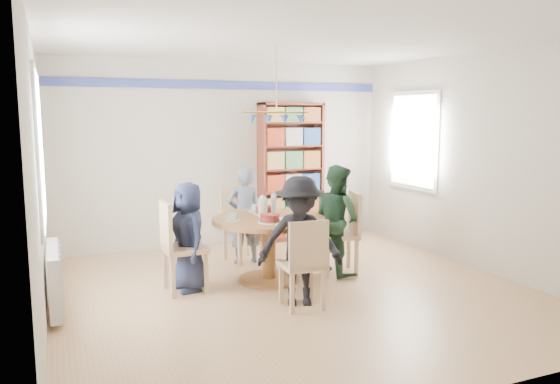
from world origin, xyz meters
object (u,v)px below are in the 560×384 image
person_right (337,220)px  bookshelf (291,173)px  person_left (189,237)px  chair_left (177,243)px  person_far (244,215)px  chair_right (345,229)px  chair_near (305,260)px  radiator (54,278)px  dining_table (269,234)px  person_near (300,241)px  chair_far (240,219)px

person_right → bookshelf: 1.95m
person_left → person_right: (1.81, -0.07, 0.07)m
chair_left → person_far: bearing=39.0°
chair_right → chair_near: (-1.01, -0.98, -0.04)m
chair_left → chair_right: size_ratio=1.02×
radiator → chair_left: bearing=7.3°
dining_table → bookshelf: 2.24m
chair_right → bookshelf: size_ratio=0.47×
dining_table → person_far: size_ratio=1.03×
person_left → person_far: size_ratio=0.95×
person_near → person_left: bearing=155.7°
chair_right → person_near: person_near is taller
person_near → bookshelf: 2.97m
radiator → chair_far: (2.29, 1.19, 0.20)m
dining_table → chair_far: size_ratio=1.29×
chair_left → person_right: 1.95m
chair_left → person_far: size_ratio=0.80×
chair_right → chair_far: chair_far is taller
person_near → chair_near: bearing=-76.1°
person_left → person_far: (0.92, 0.81, 0.03)m
person_right → person_near: (-0.88, -0.83, -0.01)m
radiator → person_right: person_right is taller
chair_far → bookshelf: bookshelf is taller
radiator → dining_table: dining_table is taller
person_left → dining_table: bearing=75.9°
person_right → chair_far: bearing=30.8°
chair_left → person_near: person_near is taller
chair_right → person_right: person_right is taller
chair_near → person_far: bearing=89.6°
radiator → person_far: (2.30, 1.02, 0.28)m
dining_table → chair_near: size_ratio=1.42×
dining_table → person_left: size_ratio=1.08×
chair_near → dining_table: bearing=89.2°
radiator → chair_left: (1.24, 0.16, 0.20)m
radiator → chair_left: size_ratio=0.99×
chair_far → person_left: person_left is taller
radiator → person_left: 1.41m
dining_table → person_right: 0.89m
chair_near → person_left: size_ratio=0.76×
dining_table → chair_right: bearing=-1.4°
radiator → person_far: person_far is taller
chair_right → person_right: bearing=179.0°
person_left → person_near: person_near is taller
person_right → chair_right: bearing=-100.5°
chair_left → chair_far: size_ratio=1.00×
dining_table → person_near: person_near is taller
dining_table → chair_left: (-1.06, -0.00, -0.00)m
chair_near → person_right: (0.90, 0.98, 0.16)m
chair_far → person_far: bearing=-87.6°
person_right → person_near: bearing=123.8°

